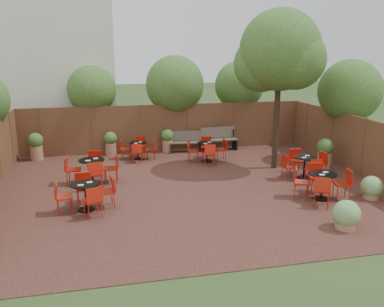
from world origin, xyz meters
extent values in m
plane|color=#354F23|center=(0.00, 0.00, 0.00)|extent=(80.00, 80.00, 0.00)
cube|color=#321A14|center=(0.00, 0.00, 0.01)|extent=(12.00, 10.00, 0.02)
cube|color=brown|center=(0.00, 5.00, 1.00)|extent=(12.00, 0.08, 2.00)
cube|color=brown|center=(6.00, 0.00, 1.00)|extent=(0.08, 10.00, 2.00)
cube|color=silver|center=(-4.50, 8.00, 4.00)|extent=(5.00, 4.00, 8.00)
sphere|color=#37611F|center=(-3.00, 5.70, 2.61)|extent=(2.02, 2.02, 2.02)
sphere|color=#37611F|center=(0.50, 5.60, 2.75)|extent=(2.51, 2.51, 2.51)
sphere|color=#37611F|center=(3.50, 5.80, 2.66)|extent=(2.21, 2.21, 2.21)
sphere|color=#37611F|center=(6.60, 2.00, 2.71)|extent=(2.38, 2.38, 2.38)
cylinder|color=black|center=(3.45, 1.51, 2.23)|extent=(0.24, 0.24, 4.42)
sphere|color=#37611F|center=(3.45, 1.51, 4.22)|extent=(2.79, 2.79, 2.79)
sphere|color=#37611F|center=(2.95, 1.91, 3.74)|extent=(1.95, 1.95, 1.95)
sphere|color=#37611F|center=(3.85, 1.11, 3.91)|extent=(2.04, 2.04, 2.04)
cube|color=brown|center=(0.78, 4.55, 0.42)|extent=(1.44, 0.59, 0.05)
cube|color=brown|center=(0.78, 4.74, 0.67)|extent=(1.40, 0.28, 0.42)
cube|color=black|center=(0.14, 4.55, 0.21)|extent=(0.11, 0.42, 0.37)
cube|color=black|center=(1.41, 4.55, 0.21)|extent=(0.11, 0.42, 0.37)
cube|color=brown|center=(2.23, 4.55, 0.47)|extent=(1.60, 0.57, 0.05)
cube|color=brown|center=(2.23, 4.76, 0.75)|extent=(1.58, 0.22, 0.47)
cube|color=black|center=(1.52, 4.55, 0.23)|extent=(0.09, 0.48, 0.42)
cube|color=black|center=(2.94, 4.55, 0.23)|extent=(0.09, 0.48, 0.42)
cylinder|color=black|center=(-3.02, 1.11, 0.04)|extent=(0.47, 0.47, 0.03)
cylinder|color=black|center=(-3.02, 1.11, 0.42)|extent=(0.05, 0.05, 0.75)
cylinder|color=black|center=(-3.02, 1.11, 0.80)|extent=(0.82, 0.82, 0.03)
cube|color=white|center=(-2.89, 1.19, 0.83)|extent=(0.15, 0.11, 0.02)
cube|color=white|center=(-3.13, 0.98, 0.83)|extent=(0.15, 0.11, 0.02)
cylinder|color=black|center=(-3.16, -1.17, 0.04)|extent=(0.44, 0.44, 0.03)
cylinder|color=black|center=(-3.16, -1.17, 0.39)|extent=(0.05, 0.05, 0.71)
cylinder|color=black|center=(-3.16, -1.17, 0.76)|extent=(0.77, 0.77, 0.03)
cube|color=white|center=(-3.03, -1.09, 0.78)|extent=(0.16, 0.13, 0.02)
cube|color=white|center=(-3.26, -1.29, 0.78)|extent=(0.16, 0.13, 0.02)
cylinder|color=black|center=(3.93, 0.15, 0.04)|extent=(0.44, 0.44, 0.03)
cylinder|color=black|center=(3.93, 0.15, 0.39)|extent=(0.05, 0.05, 0.71)
cylinder|color=black|center=(3.93, 0.15, 0.76)|extent=(0.77, 0.77, 0.03)
cube|color=white|center=(4.05, 0.23, 0.78)|extent=(0.16, 0.12, 0.02)
cube|color=white|center=(3.83, 0.03, 0.78)|extent=(0.16, 0.12, 0.02)
cylinder|color=black|center=(3.48, -1.77, 0.04)|extent=(0.46, 0.46, 0.03)
cylinder|color=black|center=(3.48, -1.77, 0.41)|extent=(0.05, 0.05, 0.73)
cylinder|color=black|center=(3.48, -1.77, 0.78)|extent=(0.79, 0.79, 0.03)
cube|color=white|center=(3.61, -1.69, 0.81)|extent=(0.17, 0.15, 0.02)
cube|color=white|center=(3.38, -1.90, 0.81)|extent=(0.17, 0.15, 0.02)
cylinder|color=black|center=(1.26, 2.90, 0.03)|extent=(0.43, 0.43, 0.03)
cylinder|color=black|center=(1.26, 2.90, 0.38)|extent=(0.05, 0.05, 0.69)
cylinder|color=black|center=(1.26, 2.90, 0.74)|extent=(0.75, 0.75, 0.03)
cube|color=white|center=(1.38, 2.98, 0.76)|extent=(0.15, 0.11, 0.01)
cube|color=white|center=(1.16, 2.78, 0.76)|extent=(0.15, 0.11, 0.01)
cylinder|color=black|center=(-1.31, 3.80, 0.03)|extent=(0.40, 0.40, 0.03)
cylinder|color=black|center=(-1.31, 3.80, 0.35)|extent=(0.05, 0.05, 0.63)
cylinder|color=black|center=(-1.31, 3.80, 0.68)|extent=(0.69, 0.69, 0.03)
cube|color=white|center=(-1.20, 3.87, 0.70)|extent=(0.14, 0.10, 0.01)
cube|color=white|center=(-1.40, 3.69, 0.70)|extent=(0.14, 0.10, 0.01)
cylinder|color=#9D694E|center=(-2.36, 4.68, 0.27)|extent=(0.44, 0.44, 0.51)
sphere|color=#37611F|center=(-2.36, 4.68, 0.72)|extent=(0.53, 0.53, 0.53)
cylinder|color=#9D694E|center=(0.00, 4.70, 0.28)|extent=(0.45, 0.45, 0.51)
sphere|color=#37611F|center=(0.00, 4.70, 0.73)|extent=(0.53, 0.53, 0.53)
cylinder|color=#9D694E|center=(-5.22, 4.55, 0.30)|extent=(0.49, 0.49, 0.56)
sphere|color=#37611F|center=(-5.22, 4.55, 0.81)|extent=(0.59, 0.59, 0.59)
cylinder|color=#9D694E|center=(5.24, 1.13, 0.31)|extent=(0.50, 0.50, 0.57)
sphere|color=#37611F|center=(5.24, 1.13, 0.82)|extent=(0.60, 0.60, 0.60)
cylinder|color=#9D694E|center=(3.03, -3.71, 0.13)|extent=(0.48, 0.48, 0.22)
sphere|color=#689D51|center=(3.03, -3.71, 0.40)|extent=(0.66, 0.66, 0.66)
cylinder|color=#9D694E|center=(4.93, -2.04, 0.12)|extent=(0.45, 0.45, 0.21)
sphere|color=#689D51|center=(4.93, -2.04, 0.38)|extent=(0.62, 0.62, 0.62)
camera|label=1|loc=(-2.55, -11.74, 4.25)|focal=37.77mm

